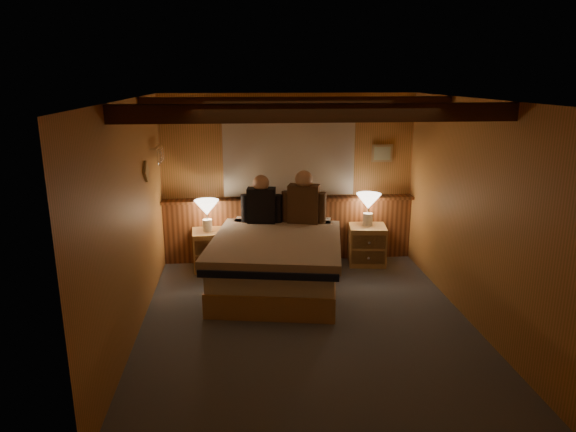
{
  "coord_description": "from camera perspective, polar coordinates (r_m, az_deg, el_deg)",
  "views": [
    {
      "loc": [
        -0.67,
        -5.12,
        2.62
      ],
      "look_at": [
        -0.17,
        0.4,
        1.11
      ],
      "focal_mm": 32.0,
      "sensor_mm": 36.0,
      "label": 1
    }
  ],
  "objects": [
    {
      "name": "floor",
      "position": [
        5.79,
        2.03,
        -11.66
      ],
      "size": [
        4.2,
        4.2,
        0.0
      ],
      "primitive_type": "plane",
      "color": "#4E545D",
      "rests_on": "ground"
    },
    {
      "name": "ceiling",
      "position": [
        5.17,
        2.29,
        12.82
      ],
      "size": [
        4.2,
        4.2,
        0.0
      ],
      "primitive_type": "plane",
      "rotation": [
        3.14,
        0.0,
        0.0
      ],
      "color": "#D8A751",
      "rests_on": "wall_back"
    },
    {
      "name": "wall_back",
      "position": [
        7.39,
        0.07,
        4.18
      ],
      "size": [
        3.6,
        0.0,
        3.6
      ],
      "primitive_type": "plane",
      "rotation": [
        1.57,
        0.0,
        0.0
      ],
      "color": "#CD8349",
      "rests_on": "floor"
    },
    {
      "name": "wall_left",
      "position": [
        5.43,
        -17.05,
        -0.58
      ],
      "size": [
        0.0,
        4.2,
        4.2
      ],
      "primitive_type": "plane",
      "rotation": [
        1.57,
        0.0,
        1.57
      ],
      "color": "#CD8349",
      "rests_on": "floor"
    },
    {
      "name": "wall_right",
      "position": [
        5.86,
        19.9,
        0.31
      ],
      "size": [
        0.0,
        4.2,
        4.2
      ],
      "primitive_type": "plane",
      "rotation": [
        1.57,
        0.0,
        -1.57
      ],
      "color": "#CD8349",
      "rests_on": "floor"
    },
    {
      "name": "wall_front",
      "position": [
        3.4,
        6.74,
        -9.51
      ],
      "size": [
        3.6,
        0.0,
        3.6
      ],
      "primitive_type": "plane",
      "rotation": [
        -1.57,
        0.0,
        0.0
      ],
      "color": "#CD8349",
      "rests_on": "floor"
    },
    {
      "name": "wainscot",
      "position": [
        7.49,
        0.11,
        -1.28
      ],
      "size": [
        3.6,
        0.23,
        0.94
      ],
      "color": "brown",
      "rests_on": "wall_back"
    },
    {
      "name": "curtain_window",
      "position": [
        7.26,
        0.12,
        6.56
      ],
      "size": [
        2.18,
        0.09,
        1.11
      ],
      "color": "#3F1F0F",
      "rests_on": "wall_back"
    },
    {
      "name": "ceiling_beams",
      "position": [
        5.32,
        2.06,
        11.92
      ],
      "size": [
        3.6,
        1.65,
        0.16
      ],
      "color": "#3F1F0F",
      "rests_on": "ceiling"
    },
    {
      "name": "coat_rail",
      "position": [
        6.84,
        -14.11,
        6.81
      ],
      "size": [
        0.05,
        0.55,
        0.24
      ],
      "color": "white",
      "rests_on": "wall_left"
    },
    {
      "name": "framed_print",
      "position": [
        7.55,
        10.42,
        6.87
      ],
      "size": [
        0.3,
        0.04,
        0.25
      ],
      "color": "tan",
      "rests_on": "wall_back"
    },
    {
      "name": "bed",
      "position": [
        6.52,
        -1.22,
        -5.05
      ],
      "size": [
        1.85,
        2.24,
        0.69
      ],
      "rotation": [
        0.0,
        0.0,
        -0.17
      ],
      "color": "tan",
      "rests_on": "floor"
    },
    {
      "name": "nightstand_left",
      "position": [
        7.27,
        -8.5,
        -3.72
      ],
      "size": [
        0.54,
        0.5,
        0.55
      ],
      "rotation": [
        0.0,
        0.0,
        0.09
      ],
      "color": "tan",
      "rests_on": "floor"
    },
    {
      "name": "nightstand_right",
      "position": [
        7.46,
        8.76,
        -3.19
      ],
      "size": [
        0.57,
        0.52,
        0.56
      ],
      "rotation": [
        0.0,
        0.0,
        -0.13
      ],
      "color": "tan",
      "rests_on": "floor"
    },
    {
      "name": "lamp_left",
      "position": [
        7.1,
        -9.01,
        0.71
      ],
      "size": [
        0.33,
        0.33,
        0.44
      ],
      "color": "silver",
      "rests_on": "nightstand_left"
    },
    {
      "name": "lamp_right",
      "position": [
        7.34,
        8.93,
        1.41
      ],
      "size": [
        0.35,
        0.35,
        0.46
      ],
      "color": "silver",
      "rests_on": "nightstand_right"
    },
    {
      "name": "person_left",
      "position": [
        6.99,
        -2.98,
        1.46
      ],
      "size": [
        0.56,
        0.27,
        0.68
      ],
      "rotation": [
        0.0,
        0.0,
        -0.12
      ],
      "color": "black",
      "rests_on": "bed"
    },
    {
      "name": "person_right",
      "position": [
        6.97,
        1.76,
        1.67
      ],
      "size": [
        0.59,
        0.34,
        0.74
      ],
      "rotation": [
        0.0,
        0.0,
        -0.27
      ],
      "color": "#472F1C",
      "rests_on": "bed"
    },
    {
      "name": "duffel_bag",
      "position": [
        6.53,
        -6.44,
        -7.03
      ],
      "size": [
        0.5,
        0.31,
        0.35
      ],
      "rotation": [
        0.0,
        0.0,
        0.04
      ],
      "color": "black",
      "rests_on": "floor"
    }
  ]
}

